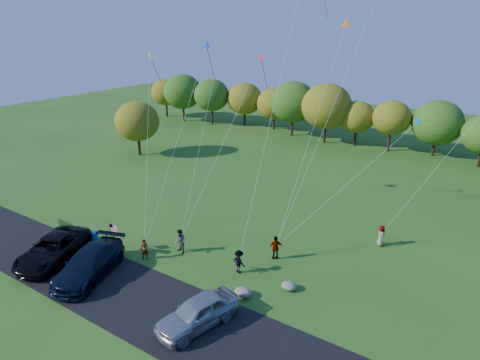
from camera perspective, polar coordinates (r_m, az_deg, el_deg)
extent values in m
plane|color=#245D1A|center=(31.07, -8.79, -11.51)|extent=(140.00, 140.00, 0.00)
cube|color=black|center=(28.77, -14.29, -14.78)|extent=(44.00, 6.00, 0.06)
cylinder|color=#331D12|center=(78.50, -9.95, 9.08)|extent=(0.36, 0.36, 2.46)
ellipsoid|color=#215215|center=(77.90, -10.11, 11.58)|extent=(6.92, 6.92, 6.22)
cylinder|color=#331D12|center=(77.30, -6.65, 9.35)|extent=(0.36, 0.36, 3.20)
ellipsoid|color=#215215|center=(76.72, -6.76, 11.89)|extent=(5.75, 5.75, 5.17)
cylinder|color=#331D12|center=(72.06, -4.54, 8.60)|extent=(0.36, 0.36, 3.15)
ellipsoid|color=#406C1B|center=(71.47, -4.61, 11.16)|extent=(5.19, 5.19, 4.67)
cylinder|color=#331D12|center=(71.20, 0.06, 8.47)|extent=(0.36, 0.36, 3.04)
ellipsoid|color=#406C1B|center=(70.56, 0.07, 11.22)|extent=(6.00, 6.00, 5.40)
cylinder|color=#331D12|center=(66.07, 2.89, 7.21)|extent=(0.36, 0.36, 2.41)
ellipsoid|color=#406C1B|center=(65.36, 2.95, 10.20)|extent=(7.05, 7.05, 6.35)
cylinder|color=#331D12|center=(63.69, 6.67, 6.53)|extent=(0.36, 0.36, 2.27)
ellipsoid|color=#406C1B|center=(62.98, 6.79, 9.44)|extent=(6.65, 6.65, 5.98)
cylinder|color=#331D12|center=(65.01, 11.20, 6.71)|extent=(0.36, 0.36, 2.58)
ellipsoid|color=#215215|center=(64.36, 11.39, 9.43)|extent=(5.73, 5.73, 5.16)
cylinder|color=#331D12|center=(61.13, 14.45, 5.62)|extent=(0.36, 0.36, 2.66)
ellipsoid|color=#406C1B|center=(60.46, 14.70, 8.39)|extent=(5.25, 5.25, 4.73)
cylinder|color=#331D12|center=(61.94, 20.60, 5.03)|extent=(0.36, 0.36, 2.44)
ellipsoid|color=#406C1B|center=(61.31, 20.93, 7.58)|extent=(4.96, 4.96, 4.47)
cylinder|color=#331D12|center=(59.39, 24.03, 4.11)|extent=(0.36, 0.36, 2.79)
ellipsoid|color=#406C1B|center=(58.69, 24.46, 7.00)|extent=(5.23, 5.23, 4.71)
cylinder|color=#331D12|center=(56.78, -13.31, 4.57)|extent=(0.36, 0.36, 2.60)
ellipsoid|color=#406C1B|center=(56.04, -13.57, 7.63)|extent=(5.60, 5.60, 5.04)
imported|color=black|center=(33.87, -23.71, -8.44)|extent=(5.12, 7.02, 1.77)
imported|color=black|center=(31.01, -19.51, -10.50)|extent=(4.54, 6.86, 1.85)
imported|color=#AAB0B5|center=(25.29, -5.70, -17.18)|extent=(3.17, 5.39, 1.72)
imported|color=#4C4C59|center=(32.11, -12.60, -9.03)|extent=(0.68, 0.63, 1.57)
imported|color=#4C4C59|center=(32.38, -7.96, -8.12)|extent=(1.08, 0.94, 1.88)
imported|color=#4C4C59|center=(29.82, -0.13, -10.82)|extent=(1.20, 0.86, 1.68)
imported|color=#4C4C59|center=(31.45, 4.78, -8.99)|extent=(1.08, 1.04, 1.80)
imported|color=#4C4C59|center=(34.84, 18.29, -7.06)|extent=(0.92, 0.97, 1.67)
cube|color=#143715|center=(37.93, -21.91, -5.88)|extent=(1.92, 0.21, 0.06)
cube|color=#143715|center=(37.71, -22.21, -5.54)|extent=(1.91, 0.14, 0.58)
cube|color=#143715|center=(38.64, -22.56, -5.85)|extent=(0.10, 0.48, 0.45)
cube|color=#143715|center=(37.42, -21.16, -6.52)|extent=(0.10, 0.48, 0.45)
cylinder|color=blue|center=(35.69, -18.83, -7.22)|extent=(0.55, 0.55, 0.82)
cylinder|color=black|center=(33.73, -16.81, -7.27)|extent=(0.05, 0.05, 2.25)
cube|color=red|center=(33.09, -16.50, -6.23)|extent=(0.81, 0.54, 0.02)
cube|color=navy|center=(33.20, -16.79, -5.85)|extent=(0.32, 0.02, 0.25)
ellipsoid|color=gray|center=(27.82, 0.40, -14.75)|extent=(1.15, 0.90, 0.58)
ellipsoid|color=gray|center=(28.60, 6.54, -13.86)|extent=(1.01, 0.84, 0.53)
cone|color=#1635E2|center=(35.76, -4.49, 17.46)|extent=(0.86, 0.60, 0.69)
cone|color=orange|center=(32.82, 13.93, 19.53)|extent=(0.77, 0.33, 0.72)
cube|color=yellow|center=(38.21, -11.93, 15.87)|extent=(0.79, 0.50, 0.87)
cube|color=blue|center=(34.00, 22.63, 7.28)|extent=(0.56, 0.37, 0.64)
cone|color=red|center=(34.46, 2.79, 16.06)|extent=(0.77, 0.49, 0.67)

